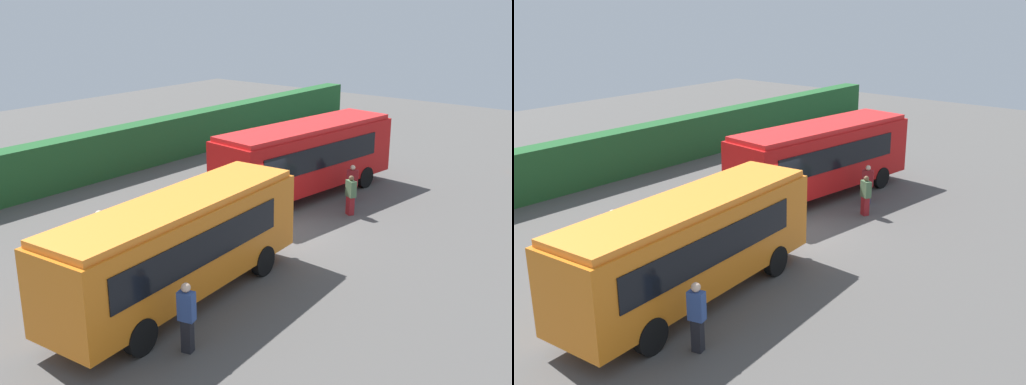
# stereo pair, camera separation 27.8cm
# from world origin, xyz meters

# --- Properties ---
(ground_plane) EXTENTS (64.00, 64.00, 0.00)m
(ground_plane) POSITION_xyz_m (0.00, 0.00, 0.00)
(ground_plane) COLOR #514F4C
(bus_orange) EXTENTS (9.30, 3.06, 3.16)m
(bus_orange) POSITION_xyz_m (-6.46, -1.13, 1.82)
(bus_orange) COLOR orange
(bus_orange) RESTS_ON ground_plane
(bus_red) EXTENTS (9.73, 3.58, 3.26)m
(bus_red) POSITION_xyz_m (4.16, 1.64, 1.87)
(bus_red) COLOR red
(bus_red) RESTS_ON ground_plane
(person_left) EXTENTS (0.36, 0.48, 1.92)m
(person_left) POSITION_xyz_m (-8.35, -3.26, 1.03)
(person_left) COLOR black
(person_left) RESTS_ON ground_plane
(person_center) EXTENTS (0.38, 0.50, 1.94)m
(person_center) POSITION_xyz_m (-6.34, 2.72, 1.03)
(person_center) COLOR maroon
(person_center) RESTS_ON ground_plane
(person_right) EXTENTS (0.45, 0.53, 1.67)m
(person_right) POSITION_xyz_m (3.20, -1.24, 0.87)
(person_right) COLOR maroon
(person_right) RESTS_ON ground_plane
(person_far) EXTENTS (0.44, 0.54, 1.73)m
(person_far) POSITION_xyz_m (4.47, -0.57, 0.91)
(person_far) COLOR #334C8C
(person_far) RESTS_ON ground_plane
(hedge_row) EXTENTS (44.00, 1.19, 2.30)m
(hedge_row) POSITION_xyz_m (0.00, 11.22, 1.15)
(hedge_row) COLOR #215729
(hedge_row) RESTS_ON ground_plane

